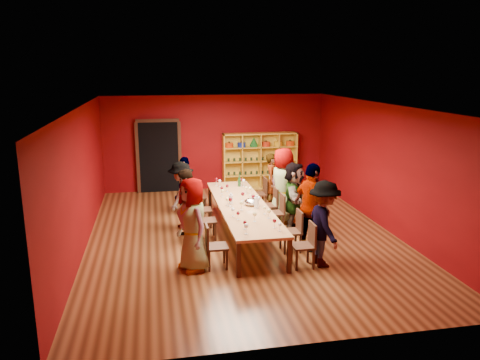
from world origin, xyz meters
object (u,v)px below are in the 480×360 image
person_left_0 (193,224)px  chair_person_right_4 (261,192)px  chair_person_left_3 (200,207)px  person_right_0 (324,224)px  shelving_unit (259,158)px  chair_person_left_0 (213,244)px  tasting_table (242,207)px  chair_person_right_3 (271,203)px  person_right_1 (312,207)px  wine_bottle (239,182)px  person_left_2 (186,205)px  person_right_4 (272,181)px  chair_person_right_1 (294,229)px  chair_person_right_2 (278,210)px  person_right_2 (294,196)px  spittoon_bowl (251,202)px  person_right_3 (283,185)px  chair_person_right_0 (307,243)px  person_left_3 (181,195)px  chair_person_left_4 (195,195)px  chair_person_left_2 (203,218)px  person_left_4 (185,185)px

person_left_0 → chair_person_right_4: size_ratio=2.05×
chair_person_left_3 → person_right_0: size_ratio=0.52×
shelving_unit → chair_person_left_0: size_ratio=2.70×
tasting_table → chair_person_left_0: chair_person_left_0 is taller
tasting_table → chair_person_right_3: bearing=43.0°
tasting_table → person_right_1: person_right_1 is taller
tasting_table → wine_bottle: (0.25, 1.70, 0.18)m
person_left_2 → person_right_4: person_left_2 is taller
person_left_0 → person_right_1: size_ratio=0.96×
chair_person_right_1 → chair_person_right_2: 1.33m
chair_person_right_2 → person_right_2: bearing=0.0°
spittoon_bowl → wine_bottle: bearing=88.3°
chair_person_right_4 → person_right_0: bearing=-85.0°
chair_person_left_3 → person_right_3: person_right_3 is taller
person_right_3 → chair_person_right_4: 1.26m
chair_person_left_0 → person_right_0: size_ratio=0.52×
chair_person_right_3 → spittoon_bowl: bearing=-127.9°
tasting_table → person_left_0: (-1.29, -1.66, 0.21)m
person_right_0 → person_right_3: size_ratio=0.91×
chair_person_right_0 → person_right_3: (0.30, 2.78, 0.45)m
tasting_table → person_left_3: 1.57m
tasting_table → chair_person_left_3: (-0.91, 0.80, -0.20)m
person_left_0 → chair_person_right_3: size_ratio=2.05×
person_right_2 → chair_person_right_3: bearing=53.3°
chair_person_left_4 → chair_person_right_2: (1.82, -1.76, 0.00)m
chair_person_right_4 → person_right_4: bearing=0.0°
chair_person_right_1 → wine_bottle: size_ratio=2.73×
person_right_4 → chair_person_left_2: bearing=157.9°
person_left_0 → person_left_4: person_left_0 is taller
person_right_3 → wine_bottle: 1.29m
person_left_4 → chair_person_right_0: 4.44m
shelving_unit → person_right_0: size_ratio=1.40×
person_left_0 → person_right_3: (2.50, 2.50, 0.03)m
chair_person_left_0 → person_right_1: size_ratio=0.47×
person_left_0 → chair_person_right_1: bearing=82.7°
wine_bottle → chair_person_left_3: bearing=-142.1°
chair_person_right_1 → person_right_1: 0.58m
person_right_3 → chair_person_right_3: bearing=67.5°
person_left_0 → person_left_2: 1.62m
chair_person_right_0 → chair_person_right_1: same height
person_left_0 → chair_person_right_4: bearing=127.6°
chair_person_left_3 → person_right_2: bearing=-14.8°
chair_person_right_1 → wine_bottle: wine_bottle is taller
chair_person_left_4 → chair_person_right_3: same height
person_right_3 → person_right_2: bearing=165.7°
tasting_table → person_right_0: person_right_0 is taller
chair_person_left_4 → person_left_2: bearing=-100.7°
person_left_0 → chair_person_left_2: (0.38, 1.61, -0.42)m
wine_bottle → chair_person_right_2: bearing=-65.9°
chair_person_right_2 → chair_person_right_4: bearing=90.0°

